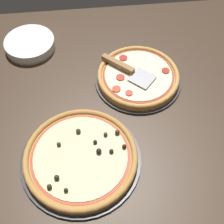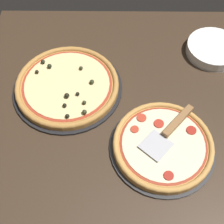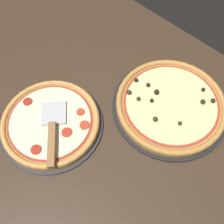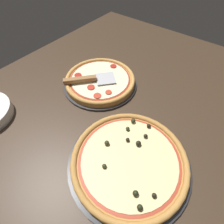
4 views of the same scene
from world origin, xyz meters
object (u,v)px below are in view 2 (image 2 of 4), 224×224
at_px(pizza_front, 163,145).
at_px(serving_spatula, 174,126).
at_px(pizza_back, 67,85).
at_px(plate_stack, 213,49).

bearing_deg(pizza_front, serving_spatula, -32.16).
bearing_deg(pizza_back, serving_spatula, -117.10).
distance_m(pizza_back, serving_spatula, 0.41).
bearing_deg(pizza_back, plate_stack, -71.46).
xyz_separation_m(pizza_back, serving_spatula, (-0.19, -0.37, 0.02)).
height_order(pizza_front, pizza_back, pizza_back).
relative_size(pizza_front, pizza_back, 0.86).
bearing_deg(pizza_back, pizza_front, -126.48).
xyz_separation_m(serving_spatula, plate_stack, (0.38, -0.20, -0.03)).
height_order(serving_spatula, plate_stack, serving_spatula).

